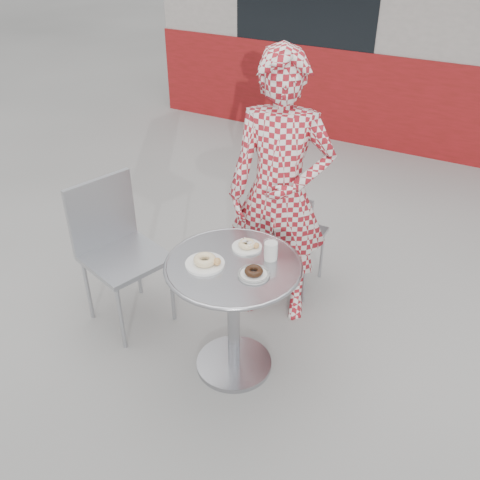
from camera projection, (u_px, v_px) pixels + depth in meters
The scene contains 9 objects.
ground at pixel (241, 363), 3.21m from camera, with size 60.00×60.00×0.00m, color #A09D98.
bistro_table at pixel (233, 291), 2.89m from camera, with size 0.73×0.73×0.74m.
chair_far at pixel (291, 255), 3.74m from camera, with size 0.38×0.39×0.80m.
chair_left at pixel (128, 282), 3.40m from camera, with size 0.57×0.56×0.94m.
seated_person at pixel (280, 194), 3.19m from camera, with size 0.63×0.41×1.72m, color maroon.
plate_far at pixel (247, 245), 2.91m from camera, with size 0.16×0.16×0.04m.
plate_near at pixel (206, 262), 2.77m from camera, with size 0.21×0.21×0.06m.
plate_checker at pixel (254, 273), 2.70m from camera, with size 0.16×0.16×0.04m.
milk_cup at pixel (271, 250), 2.80m from camera, with size 0.08×0.08×0.12m.
Camera 1 is at (1.10, -2.02, 2.36)m, focal length 40.00 mm.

